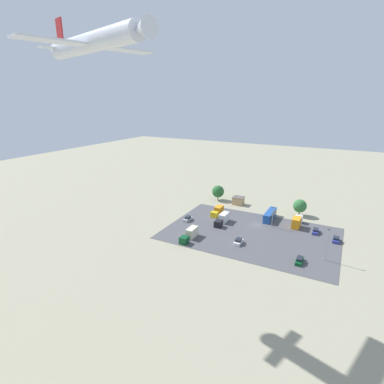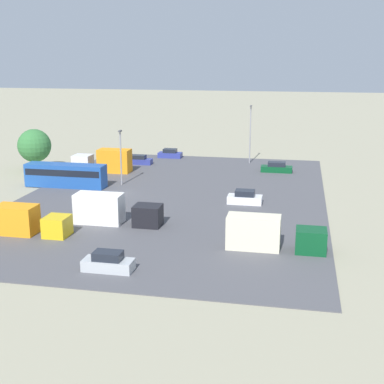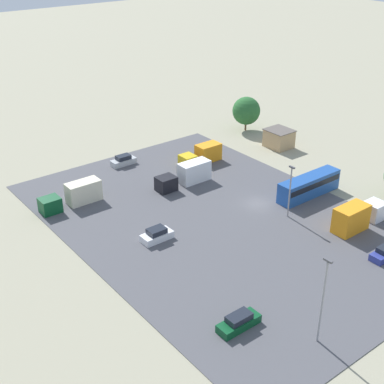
{
  "view_description": "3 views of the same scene",
  "coord_description": "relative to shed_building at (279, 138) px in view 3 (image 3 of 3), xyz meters",
  "views": [
    {
      "loc": [
        -25.54,
        98.19,
        43.05
      ],
      "look_at": [
        10.83,
        29.35,
        18.89
      ],
      "focal_mm": 28.0,
      "sensor_mm": 36.0,
      "label": 1
    },
    {
      "loc": [
        63.12,
        23.1,
        17.6
      ],
      "look_at": [
        4.53,
        11.23,
        2.09
      ],
      "focal_mm": 50.0,
      "sensor_mm": 36.0,
      "label": 2
    },
    {
      "loc": [
        -47.54,
        49.16,
        36.51
      ],
      "look_at": [
        0.67,
        11.59,
        5.35
      ],
      "focal_mm": 50.0,
      "sensor_mm": 36.0,
      "label": 3
    }
  ],
  "objects": [
    {
      "name": "ground_plane",
      "position": [
        -13.53,
        18.18,
        -1.64
      ],
      "size": [
        400.0,
        400.0,
        0.0
      ],
      "primitive_type": "plane",
      "color": "gray"
    },
    {
      "name": "shed_building",
      "position": [
        0.0,
        0.0,
        0.0
      ],
      "size": [
        4.59,
        4.18,
        3.27
      ],
      "color": "tan",
      "rests_on": "ground"
    },
    {
      "name": "parked_truck_2",
      "position": [
        3.06,
        15.13,
        -0.25
      ],
      "size": [
        2.47,
        7.56,
        2.88
      ],
      "color": "gold",
      "rests_on": "ground"
    },
    {
      "name": "tree_near_shed",
      "position": [
        9.96,
        -1.2,
        2.3
      ],
      "size": [
        5.35,
        5.35,
        6.62
      ],
      "color": "brown",
      "rests_on": "ground"
    },
    {
      "name": "parked_car_2",
      "position": [
        -12.52,
        35.2,
        -0.88
      ],
      "size": [
        1.96,
        4.12,
        1.64
      ],
      "color": "silver",
      "rests_on": "ground"
    },
    {
      "name": "light_pole_lot_edge",
      "position": [
        -18.63,
        17.57,
        2.62
      ],
      "size": [
        0.9,
        0.28,
        7.53
      ],
      "color": "gray",
      "rests_on": "ground"
    },
    {
      "name": "parked_truck_3",
      "position": [
        -1.86,
        22.29,
        -0.11
      ],
      "size": [
        2.38,
        9.29,
        3.18
      ],
      "color": "black",
      "rests_on": "ground"
    },
    {
      "name": "light_pole_lot_centre",
      "position": [
        -37.26,
        33.38,
        3.59
      ],
      "size": [
        0.9,
        0.28,
        9.44
      ],
      "color": "gray",
      "rests_on": "ground"
    },
    {
      "name": "parked_truck_1",
      "position": [
        -26.2,
        12.45,
        0.04
      ],
      "size": [
        2.55,
        8.95,
        3.5
      ],
      "rotation": [
        0.0,
        0.0,
        3.14
      ],
      "color": "silver",
      "rests_on": "ground"
    },
    {
      "name": "bus",
      "position": [
        -16.14,
        10.51,
        0.1
      ],
      "size": [
        2.52,
        10.98,
        3.1
      ],
      "color": "#1E4C9E",
      "rests_on": "ground"
    },
    {
      "name": "parked_car_0",
      "position": [
        10.31,
        26.21,
        -0.87
      ],
      "size": [
        1.76,
        4.23,
        1.65
      ],
      "color": "#ADB2B7",
      "rests_on": "ground"
    },
    {
      "name": "parked_truck_0",
      "position": [
        2.58,
        39.03,
        -0.15
      ],
      "size": [
        2.34,
        9.05,
        3.1
      ],
      "color": "#0C4723",
      "rests_on": "ground"
    },
    {
      "name": "parked_car_1",
      "position": [
        -31.15,
        38.1,
        -0.91
      ],
      "size": [
        1.74,
        4.72,
        1.56
      ],
      "rotation": [
        0.0,
        0.0,
        3.14
      ],
      "color": "#0C4723",
      "rests_on": "ground"
    },
    {
      "name": "parking_lot_surface",
      "position": [
        -13.53,
        26.07,
        -1.6
      ],
      "size": [
        55.47,
        37.48,
        0.08
      ],
      "color": "#4C4C51",
      "rests_on": "ground"
    }
  ]
}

